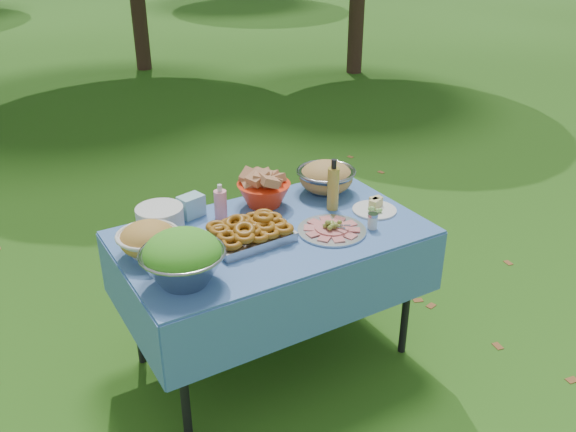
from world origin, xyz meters
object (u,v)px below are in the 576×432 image
(picnic_table, at_px, (273,297))
(charcuterie_platter, at_px, (332,225))
(salad_bowl, at_px, (183,258))
(bread_bowl, at_px, (264,188))
(plate_stack, at_px, (160,218))
(pasta_bowl_steel, at_px, (326,177))
(oil_bottle, at_px, (333,185))

(picnic_table, height_order, charcuterie_platter, charcuterie_platter)
(salad_bowl, height_order, bread_bowl, salad_bowl)
(plate_stack, relative_size, charcuterie_platter, 0.69)
(charcuterie_platter, bearing_deg, bread_bowl, 107.56)
(bread_bowl, bearing_deg, plate_stack, 177.62)
(pasta_bowl_steel, bearing_deg, oil_bottle, -114.86)
(pasta_bowl_steel, bearing_deg, bread_bowl, 176.92)
(oil_bottle, bearing_deg, pasta_bowl_steel, 65.14)
(charcuterie_platter, height_order, oil_bottle, oil_bottle)
(salad_bowl, distance_m, bread_bowl, 0.81)
(picnic_table, xyz_separation_m, plate_stack, (-0.45, 0.30, 0.44))
(plate_stack, xyz_separation_m, charcuterie_platter, (0.70, -0.45, -0.02))
(salad_bowl, bearing_deg, oil_bottle, 15.93)
(plate_stack, distance_m, pasta_bowl_steel, 0.94)
(plate_stack, xyz_separation_m, oil_bottle, (0.84, -0.25, 0.08))
(pasta_bowl_steel, xyz_separation_m, oil_bottle, (-0.09, -0.20, 0.05))
(pasta_bowl_steel, xyz_separation_m, charcuterie_platter, (-0.24, -0.41, -0.05))
(plate_stack, xyz_separation_m, pasta_bowl_steel, (0.94, -0.04, 0.03))
(salad_bowl, height_order, pasta_bowl_steel, salad_bowl)
(salad_bowl, bearing_deg, picnic_table, 21.23)
(plate_stack, height_order, oil_bottle, oil_bottle)
(plate_stack, height_order, charcuterie_platter, plate_stack)
(picnic_table, distance_m, charcuterie_platter, 0.51)
(picnic_table, bearing_deg, bread_bowl, 68.51)
(picnic_table, xyz_separation_m, salad_bowl, (-0.53, -0.21, 0.50))
(picnic_table, distance_m, plate_stack, 0.70)
(plate_stack, relative_size, oil_bottle, 0.84)
(picnic_table, bearing_deg, pasta_bowl_steel, 28.10)
(plate_stack, bearing_deg, salad_bowl, -99.30)
(picnic_table, height_order, salad_bowl, salad_bowl)
(oil_bottle, bearing_deg, plate_stack, 163.71)
(bread_bowl, distance_m, oil_bottle, 0.36)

